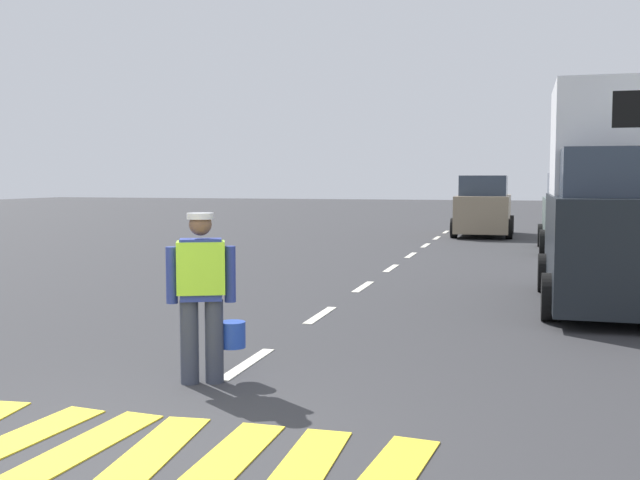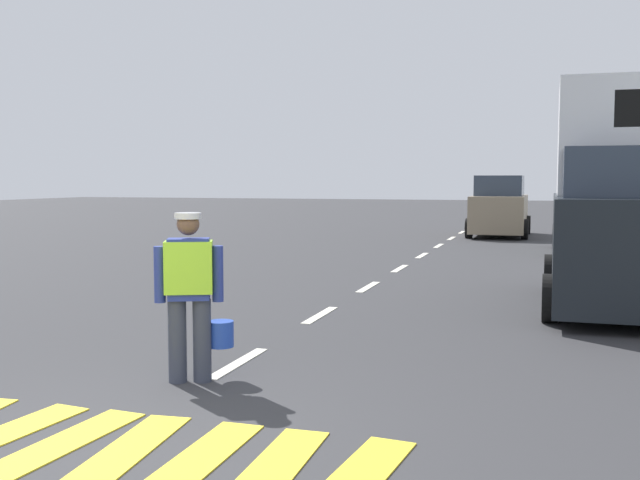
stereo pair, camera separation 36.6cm
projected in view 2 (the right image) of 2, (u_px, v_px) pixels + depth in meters
The scene contains 7 objects.
ground_plane at pixel (453, 238), 25.50m from camera, with size 96.00×96.00×0.00m, color #333335.
crosswalk_stripes at pixel (83, 454), 5.40m from camera, with size 4.48×1.93×0.01m.
lane_center_line at pixel (466, 230), 29.49m from camera, with size 0.14×46.40×0.01m.
road_worker at pixel (192, 288), 7.29m from camera, with size 0.68×0.56×1.67m.
delivery_truck at pixel (618, 204), 11.55m from camera, with size 2.16×4.60×3.54m.
car_outgoing_far at pixel (499, 208), 26.19m from camera, with size 2.05×4.15×2.13m.
car_parked_far at pixel (591, 216), 20.32m from camera, with size 1.96×4.22×2.18m.
Camera 2 is at (3.21, -4.62, 1.99)m, focal length 41.84 mm.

